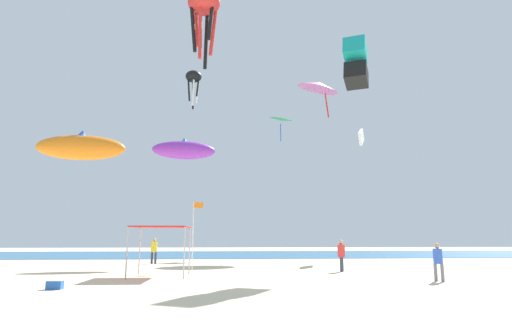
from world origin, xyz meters
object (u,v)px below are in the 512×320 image
at_px(person_near_tent, 341,253).
at_px(kite_delta_pink, 318,86).
at_px(kite_parafoil_white, 361,137).
at_px(kite_octopus_red, 204,6).
at_px(kite_diamond_green, 281,120).
at_px(kite_inflatable_orange, 81,147).
at_px(canopy_tent, 161,229).
at_px(kite_box_teal, 356,63).
at_px(person_leftmost, 154,249).
at_px(kite_inflatable_purple, 184,150).
at_px(person_central, 438,259).
at_px(banner_flag, 194,229).
at_px(cooler_box, 55,285).
at_px(kite_octopus_black, 194,78).

bearing_deg(person_near_tent, kite_delta_pink, 14.11).
height_order(kite_parafoil_white, kite_octopus_red, kite_octopus_red).
bearing_deg(kite_diamond_green, kite_inflatable_orange, -168.64).
height_order(canopy_tent, kite_box_teal, kite_box_teal).
height_order(person_leftmost, kite_octopus_red, kite_octopus_red).
height_order(kite_inflatable_orange, kite_diamond_green, kite_diamond_green).
distance_m(kite_box_teal, kite_inflatable_purple, 14.20).
height_order(person_central, banner_flag, banner_flag).
xyz_separation_m(kite_parafoil_white, kite_delta_pink, (-2.56, 6.09, 7.31)).
distance_m(person_central, banner_flag, 13.44).
distance_m(kite_parafoil_white, kite_box_teal, 11.60).
height_order(person_near_tent, kite_box_teal, kite_box_teal).
bearing_deg(cooler_box, person_near_tent, 28.43).
height_order(kite_octopus_black, kite_delta_pink, kite_octopus_black).
bearing_deg(kite_delta_pink, kite_diamond_green, -77.81).
bearing_deg(kite_inflatable_orange, kite_inflatable_purple, 36.77).
xyz_separation_m(cooler_box, kite_inflatable_orange, (-2.78, 9.63, 7.39)).
xyz_separation_m(person_near_tent, person_leftmost, (-11.91, 7.63, 0.04)).
bearing_deg(kite_inflatable_orange, person_leftmost, 48.29).
bearing_deg(kite_diamond_green, kite_box_teal, -121.08).
height_order(person_near_tent, kite_delta_pink, kite_delta_pink).
relative_size(cooler_box, kite_parafoil_white, 0.15).
bearing_deg(kite_parafoil_white, banner_flag, -28.46).
distance_m(person_central, kite_inflatable_purple, 19.81).
xyz_separation_m(person_central, kite_octopus_black, (-13.58, 27.33, 18.94)).
relative_size(person_leftmost, kite_octopus_red, 0.25).
height_order(person_near_tent, kite_diamond_green, kite_diamond_green).
distance_m(kite_diamond_green, kite_delta_pink, 5.71).
height_order(person_near_tent, banner_flag, banner_flag).
height_order(person_central, kite_inflatable_orange, kite_inflatable_orange).
height_order(canopy_tent, kite_inflatable_orange, kite_inflatable_orange).
bearing_deg(kite_inflatable_orange, kite_diamond_green, 47.44).
relative_size(person_leftmost, kite_diamond_green, 0.66).
bearing_deg(kite_inflatable_purple, kite_box_teal, 151.44).
bearing_deg(canopy_tent, kite_delta_pink, 58.22).
distance_m(kite_inflatable_orange, kite_octopus_red, 20.13).
xyz_separation_m(kite_octopus_black, kite_delta_pink, (14.05, -2.46, -1.43)).
bearing_deg(kite_inflatable_purple, canopy_tent, 83.29).
bearing_deg(kite_delta_pink, canopy_tent, 7.13).
bearing_deg(person_central, kite_octopus_black, -15.89).
relative_size(person_leftmost, kite_inflatable_orange, 0.33).
distance_m(cooler_box, kite_delta_pink, 36.26).
bearing_deg(kite_parafoil_white, cooler_box, -20.94).
bearing_deg(kite_delta_pink, kite_inflatable_orange, -9.88).
xyz_separation_m(person_near_tent, kite_parafoil_white, (5.98, 13.36, 10.15)).
distance_m(banner_flag, kite_diamond_green, 25.00).
bearing_deg(kite_inflatable_purple, kite_delta_pink, -145.19).
distance_m(person_central, kite_diamond_green, 30.53).
xyz_separation_m(kite_diamond_green, kite_octopus_red, (-8.42, -8.90, 8.58)).
xyz_separation_m(kite_inflatable_orange, kite_inflatable_purple, (5.95, 5.07, 0.97)).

